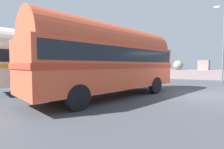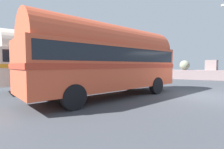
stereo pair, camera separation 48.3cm
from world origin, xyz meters
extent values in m
cube|color=#3C3F45|center=(0.00, 0.00, 0.01)|extent=(32.00, 26.00, 0.02)
cube|color=gray|center=(0.00, 11.80, 0.55)|extent=(31.36, 1.80, 1.10)
cube|color=gray|center=(-12.19, 11.89, 1.70)|extent=(1.72, 1.71, 1.21)
cube|color=gray|center=(-9.41, 11.35, 1.50)|extent=(0.98, 1.00, 0.80)
cube|color=gray|center=(-5.33, 11.26, 1.52)|extent=(0.85, 0.97, 0.85)
sphere|color=gray|center=(-1.59, 11.69, 1.67)|extent=(1.14, 1.14, 1.14)
cube|color=gray|center=(1.23, 12.32, 1.68)|extent=(1.40, 1.29, 1.16)
cylinder|color=black|center=(-4.54, 0.40, 0.50)|extent=(0.63, 0.99, 0.96)
cylinder|color=black|center=(-2.51, -0.45, 0.50)|extent=(0.63, 0.99, 0.96)
cylinder|color=black|center=(-6.56, -4.40, 0.50)|extent=(0.63, 0.99, 0.96)
cylinder|color=black|center=(-4.52, -5.25, 0.50)|extent=(0.63, 0.99, 0.96)
cube|color=#D24E2F|center=(-4.53, -2.43, 1.57)|extent=(5.47, 8.67, 2.10)
cylinder|color=#D24E2F|center=(-4.53, -2.43, 2.62)|extent=(5.15, 8.29, 2.20)
cube|color=#B13420|center=(-4.53, -2.43, 1.63)|extent=(5.54, 8.77, 0.20)
cube|color=black|center=(-4.53, -2.43, 2.15)|extent=(5.37, 8.38, 0.64)
cube|color=silver|center=(-2.88, 1.51, 0.70)|extent=(2.16, 1.03, 0.28)
cylinder|color=black|center=(-8.40, 2.09, 0.50)|extent=(0.68, 0.98, 0.96)
cylinder|color=black|center=(-6.43, 1.09, 0.50)|extent=(0.68, 0.98, 0.96)
cylinder|color=black|center=(-10.74, -2.57, 0.50)|extent=(0.68, 0.98, 0.96)
cylinder|color=black|center=(-8.77, -3.56, 0.50)|extent=(0.68, 0.98, 0.96)
cube|color=beige|center=(-8.59, -0.74, 1.57)|extent=(5.92, 8.58, 2.10)
cylinder|color=beige|center=(-8.59, -0.74, 2.62)|extent=(5.59, 8.19, 2.20)
cube|color=gold|center=(-8.59, -0.74, 1.63)|extent=(6.00, 8.68, 0.20)
cube|color=black|center=(-8.59, -0.74, 2.15)|extent=(5.80, 8.30, 0.64)
cube|color=silver|center=(-6.67, 3.08, 0.70)|extent=(2.11, 1.17, 0.28)
cylinder|color=#5B5B60|center=(2.22, 7.38, 3.57)|extent=(0.14, 0.14, 7.15)
cube|color=beige|center=(1.70, 8.14, 7.05)|extent=(0.44, 0.24, 0.18)
camera|label=1|loc=(-1.06, -10.27, 1.66)|focal=26.84mm
camera|label=2|loc=(-0.62, -10.07, 1.66)|focal=26.84mm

